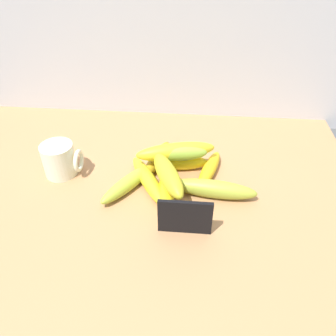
% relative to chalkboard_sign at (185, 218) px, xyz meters
% --- Properties ---
extents(counter_top, '(1.10, 0.76, 0.03)m').
position_rel_chalkboard_sign_xyz_m(counter_top, '(-0.13, 0.12, -0.05)').
color(counter_top, '#AD7B50').
rests_on(counter_top, ground).
extents(back_wall, '(1.30, 0.02, 0.70)m').
position_rel_chalkboard_sign_xyz_m(back_wall, '(-0.13, 0.51, 0.28)').
color(back_wall, silver).
rests_on(back_wall, ground).
extents(chalkboard_sign, '(0.11, 0.02, 0.08)m').
position_rel_chalkboard_sign_xyz_m(chalkboard_sign, '(0.00, 0.00, 0.00)').
color(chalkboard_sign, black).
rests_on(chalkboard_sign, counter_top).
extents(coffee_mug, '(0.09, 0.08, 0.08)m').
position_rel_chalkboard_sign_xyz_m(coffee_mug, '(-0.32, 0.17, 0.00)').
color(coffee_mug, silver).
rests_on(coffee_mug, counter_top).
extents(banana_0, '(0.15, 0.06, 0.04)m').
position_rel_chalkboard_sign_xyz_m(banana_0, '(-0.03, 0.21, -0.02)').
color(banana_0, yellow).
rests_on(banana_0, counter_top).
extents(banana_1, '(0.20, 0.06, 0.04)m').
position_rel_chalkboard_sign_xyz_m(banana_1, '(0.06, 0.11, -0.02)').
color(banana_1, '#9CAC37').
rests_on(banana_1, counter_top).
extents(banana_2, '(0.08, 0.16, 0.03)m').
position_rel_chalkboard_sign_xyz_m(banana_2, '(0.05, 0.19, -0.02)').
color(banana_2, yellow).
rests_on(banana_2, counter_top).
extents(banana_3, '(0.13, 0.19, 0.04)m').
position_rel_chalkboard_sign_xyz_m(banana_3, '(-0.09, 0.14, -0.02)').
color(banana_3, yellow).
rests_on(banana_3, counter_top).
extents(banana_4, '(0.13, 0.17, 0.04)m').
position_rel_chalkboard_sign_xyz_m(banana_4, '(-0.14, 0.12, -0.02)').
color(banana_4, '#A5BA38').
rests_on(banana_4, counter_top).
extents(banana_5, '(0.08, 0.17, 0.03)m').
position_rel_chalkboard_sign_xyz_m(banana_5, '(-0.08, 0.22, -0.02)').
color(banana_5, gold).
rests_on(banana_5, counter_top).
extents(banana_6, '(0.05, 0.19, 0.04)m').
position_rel_chalkboard_sign_xyz_m(banana_6, '(-0.05, 0.12, -0.02)').
color(banana_6, yellow).
rests_on(banana_6, counter_top).
extents(banana_7, '(0.20, 0.10, 0.04)m').
position_rel_chalkboard_sign_xyz_m(banana_7, '(-0.03, 0.20, 0.02)').
color(banana_7, yellow).
rests_on(banana_7, banana_0).
extents(banana_8, '(0.16, 0.06, 0.04)m').
position_rel_chalkboard_sign_xyz_m(banana_8, '(-0.04, 0.20, 0.02)').
color(banana_8, '#93B538').
rests_on(banana_8, banana_0).
extents(banana_9, '(0.11, 0.17, 0.04)m').
position_rel_chalkboard_sign_xyz_m(banana_9, '(-0.04, 0.11, 0.02)').
color(banana_9, gold).
rests_on(banana_9, banana_6).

